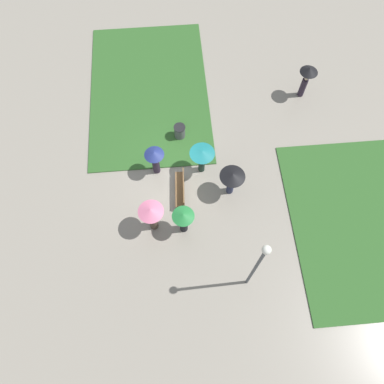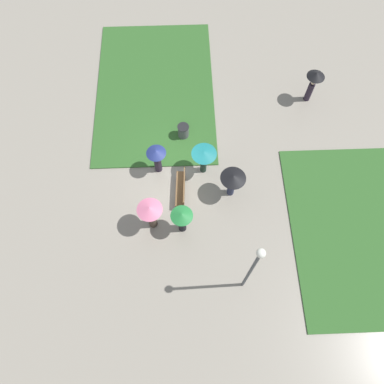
% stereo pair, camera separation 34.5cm
% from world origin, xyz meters
% --- Properties ---
extents(ground_plane, '(90.00, 90.00, 0.00)m').
position_xyz_m(ground_plane, '(0.00, 0.00, 0.00)').
color(ground_plane, gray).
extents(lawn_patch_near, '(9.73, 6.33, 0.06)m').
position_xyz_m(lawn_patch_near, '(-5.13, -0.83, 0.03)').
color(lawn_patch_near, '#2D5B26').
rests_on(lawn_patch_near, ground_plane).
extents(lawn_patch_far, '(8.64, 7.61, 0.06)m').
position_xyz_m(lawn_patch_far, '(3.40, 9.24, 0.03)').
color(lawn_patch_far, '#2D5B26').
rests_on(lawn_patch_far, ground_plane).
extents(park_bench, '(1.84, 0.52, 0.90)m').
position_xyz_m(park_bench, '(1.17, 0.50, 0.47)').
color(park_bench, brown).
rests_on(park_bench, ground_plane).
extents(lamp_post, '(0.32, 0.32, 4.95)m').
position_xyz_m(lamp_post, '(5.61, 2.98, 3.13)').
color(lamp_post, '#474C51').
rests_on(lamp_post, ground_plane).
extents(trash_bin, '(0.59, 0.59, 0.80)m').
position_xyz_m(trash_bin, '(-2.06, 0.65, 0.40)').
color(trash_bin, '#4C4C51').
rests_on(trash_bin, ground_plane).
extents(crowd_person_teal, '(1.17, 1.17, 1.72)m').
position_xyz_m(crowd_person_teal, '(-0.02, 1.57, 1.32)').
color(crowd_person_teal, '#1E3328').
rests_on(crowd_person_teal, ground_plane).
extents(crowd_person_navy, '(0.92, 0.92, 1.74)m').
position_xyz_m(crowd_person_navy, '(-0.15, -0.61, 1.19)').
color(crowd_person_navy, '#2D2333').
rests_on(crowd_person_navy, ground_plane).
extents(crowd_person_black, '(1.16, 1.16, 1.70)m').
position_xyz_m(crowd_person_black, '(1.25, 2.80, 1.29)').
color(crowd_person_black, '#282D47').
rests_on(crowd_person_black, ground_plane).
extents(crowd_person_green, '(0.96, 0.96, 1.73)m').
position_xyz_m(crowd_person_green, '(2.97, 0.48, 1.16)').
color(crowd_person_green, black).
rests_on(crowd_person_green, ground_plane).
extents(crowd_person_pink, '(1.10, 1.10, 1.92)m').
position_xyz_m(crowd_person_pink, '(2.72, -0.85, 1.32)').
color(crowd_person_pink, '#47382D').
rests_on(crowd_person_pink, ground_plane).
extents(lone_walker_mid_plaza, '(0.91, 0.91, 1.99)m').
position_xyz_m(lone_walker_mid_plaza, '(-4.20, 7.36, 1.40)').
color(lone_walker_mid_plaza, '#2D2333').
rests_on(lone_walker_mid_plaza, ground_plane).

